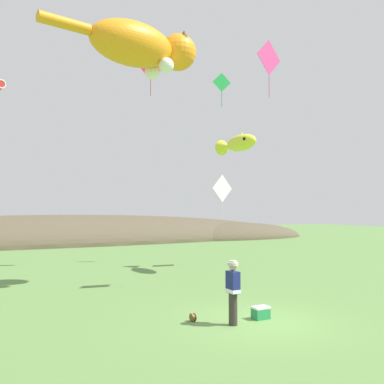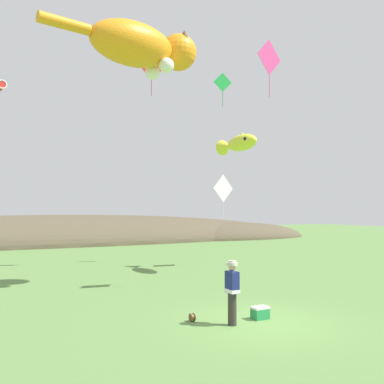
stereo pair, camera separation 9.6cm
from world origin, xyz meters
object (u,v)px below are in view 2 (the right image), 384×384
Objects in this scene: festival_attendant at (232,290)px; kite_diamond_red at (151,67)px; picnic_cooler at (260,313)px; kite_diamond_white at (223,189)px; kite_fish_windsock at (238,144)px; kite_diamond_green at (223,83)px; kite_diamond_pink at (269,58)px; kite_spool at (192,317)px; kite_giant_cat at (143,47)px.

festival_attendant is 0.77× the size of kite_diamond_red.
kite_diamond_white reaches higher than picnic_cooler.
kite_diamond_white is (4.92, 10.24, 4.17)m from picnic_cooler.
festival_attendant is 3.56× the size of picnic_cooler.
kite_fish_windsock is (5.70, 8.44, 5.64)m from festival_attendant.
kite_fish_windsock is (4.62, 8.24, 6.42)m from picnic_cooler.
kite_diamond_red reaches higher than kite_diamond_white.
kite_diamond_green is 4.44m from kite_diamond_red.
kite_diamond_white is at bearing 64.37° from picnic_cooler.
kite_fish_windsock is at bearing 71.29° from kite_diamond_pink.
kite_spool is 0.46× the size of picnic_cooler.
kite_diamond_pink reaches higher than picnic_cooler.
kite_giant_cat is at bearing 154.14° from kite_diamond_pink.
kite_diamond_red is at bearing 65.66° from kite_giant_cat.
kite_diamond_green reaches higher than kite_giant_cat.
festival_attendant reaches higher than kite_spool.
kite_diamond_white is at bearing 60.13° from festival_attendant.
kite_diamond_white is at bearing -18.91° from kite_diamond_red.
picnic_cooler is at bearing -95.42° from kite_diamond_red.
picnic_cooler is at bearing -131.19° from kite_diamond_pink.
kite_giant_cat is 2.83× the size of kite_diamond_pink.
kite_spool is at bearing -130.63° from kite_fish_windsock.
kite_giant_cat is 2.10× the size of kite_fish_windsock.
festival_attendant is at bearing -138.42° from kite_diamond_pink.
kite_diamond_green is 0.88× the size of kite_diamond_red.
picnic_cooler is 11.42m from kite_fish_windsock.
festival_attendant is 11.64m from kite_fish_windsock.
kite_diamond_pink reaches higher than kite_fish_windsock.
kite_diamond_pink is 0.96× the size of kite_diamond_white.
kite_diamond_red reaches higher than kite_giant_cat.
kite_diamond_green is at bearing 73.47° from kite_fish_windsock.
kite_diamond_white is (-0.60, -1.04, -6.38)m from kite_diamond_green.
kite_spool is at bearing 133.26° from festival_attendant.
picnic_cooler is 0.22× the size of kite_diamond_red.
kite_diamond_red is 0.94× the size of kite_diamond_white.
picnic_cooler is 15.90m from kite_diamond_red.
kite_diamond_red is at bearing 84.58° from picnic_cooler.
festival_attendant is 7.74× the size of kite_spool.
kite_diamond_green is at bearing 59.81° from kite_diamond_white.
kite_spool is 15.73m from kite_diamond_red.
kite_fish_windsock is (6.51, 7.58, 6.48)m from kite_spool.
kite_diamond_red is (-1.88, 8.15, 1.76)m from kite_diamond_pink.
kite_fish_windsock reaches higher than kite_diamond_white.
kite_diamond_red reaches higher than kite_spool.
picnic_cooler is at bearing 10.52° from festival_attendant.
kite_diamond_red is at bearing 136.73° from kite_fish_windsock.
kite_diamond_green is at bearing 60.10° from festival_attendant.
festival_attendant is 9.96m from kite_diamond_pink.
kite_giant_cat is at bearing -141.45° from kite_diamond_green.
kite_diamond_green is (7.11, 5.66, 1.04)m from kite_giant_cat.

